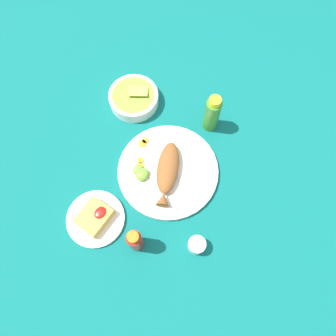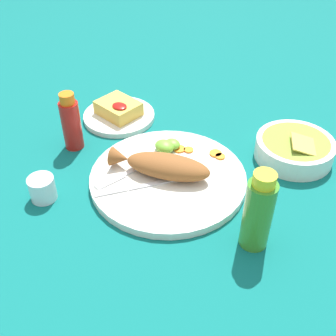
% 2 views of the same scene
% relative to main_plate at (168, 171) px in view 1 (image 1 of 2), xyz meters
% --- Properties ---
extents(ground_plane, '(4.00, 4.00, 0.00)m').
position_rel_main_plate_xyz_m(ground_plane, '(0.00, 0.00, -0.01)').
color(ground_plane, '#0C605B').
extents(main_plate, '(0.34, 0.34, 0.02)m').
position_rel_main_plate_xyz_m(main_plate, '(0.00, 0.00, 0.00)').
color(main_plate, silver).
rests_on(main_plate, ground_plane).
extents(fried_fish, '(0.23, 0.15, 0.05)m').
position_rel_main_plate_xyz_m(fried_fish, '(-0.01, -0.01, 0.03)').
color(fried_fish, brown).
rests_on(fried_fish, main_plate).
extents(fork_near, '(0.10, 0.17, 0.00)m').
position_rel_main_plate_xyz_m(fork_near, '(-0.03, -0.08, 0.01)').
color(fork_near, silver).
rests_on(fork_near, main_plate).
extents(fork_far, '(0.04, 0.18, 0.00)m').
position_rel_main_plate_xyz_m(fork_far, '(-0.07, -0.06, 0.01)').
color(fork_far, silver).
rests_on(fork_far, main_plate).
extents(carrot_slice_near, '(0.02, 0.02, 0.00)m').
position_rel_main_plate_xyz_m(carrot_slice_near, '(0.04, 0.13, 0.01)').
color(carrot_slice_near, orange).
rests_on(carrot_slice_near, main_plate).
extents(carrot_slice_mid, '(0.03, 0.03, 0.00)m').
position_rel_main_plate_xyz_m(carrot_slice_mid, '(0.03, 0.13, 0.01)').
color(carrot_slice_mid, orange).
rests_on(carrot_slice_mid, main_plate).
extents(carrot_slice_far, '(0.02, 0.02, 0.00)m').
position_rel_main_plate_xyz_m(carrot_slice_far, '(-0.03, 0.10, 0.01)').
color(carrot_slice_far, orange).
rests_on(carrot_slice_far, main_plate).
extents(carrot_slice_extra, '(0.03, 0.03, 0.00)m').
position_rel_main_plate_xyz_m(carrot_slice_extra, '(-0.04, 0.09, 0.01)').
color(carrot_slice_extra, orange).
rests_on(carrot_slice_extra, main_plate).
extents(lime_wedge_main, '(0.04, 0.03, 0.02)m').
position_rel_main_plate_xyz_m(lime_wedge_main, '(-0.06, 0.08, 0.02)').
color(lime_wedge_main, '#6BB233').
rests_on(lime_wedge_main, main_plate).
extents(lime_wedge_side, '(0.05, 0.04, 0.03)m').
position_rel_main_plate_xyz_m(lime_wedge_side, '(-0.07, 0.06, 0.02)').
color(lime_wedge_side, '#6BB233').
rests_on(lime_wedge_side, main_plate).
extents(hot_sauce_bottle_red, '(0.05, 0.05, 0.15)m').
position_rel_main_plate_xyz_m(hot_sauce_bottle_red, '(-0.26, -0.06, 0.06)').
color(hot_sauce_bottle_red, '#B21914').
rests_on(hot_sauce_bottle_red, ground_plane).
extents(hot_sauce_bottle_green, '(0.05, 0.05, 0.17)m').
position_rel_main_plate_xyz_m(hot_sauce_bottle_green, '(0.24, -0.02, 0.07)').
color(hot_sauce_bottle_green, '#3D8428').
rests_on(hot_sauce_bottle_green, ground_plane).
extents(salt_cup, '(0.06, 0.06, 0.05)m').
position_rel_main_plate_xyz_m(salt_cup, '(-0.16, -0.22, 0.01)').
color(salt_cup, silver).
rests_on(salt_cup, ground_plane).
extents(side_plate_fries, '(0.19, 0.19, 0.01)m').
position_rel_main_plate_xyz_m(side_plate_fries, '(-0.27, 0.10, -0.00)').
color(side_plate_fries, silver).
rests_on(side_plate_fries, ground_plane).
extents(fries_pile, '(0.10, 0.09, 0.04)m').
position_rel_main_plate_xyz_m(fries_pile, '(-0.27, 0.10, 0.02)').
color(fries_pile, gold).
rests_on(fries_pile, side_plate_fries).
extents(guacamole_bowl, '(0.18, 0.18, 0.06)m').
position_rel_main_plate_xyz_m(guacamole_bowl, '(0.16, 0.27, 0.02)').
color(guacamole_bowl, white).
rests_on(guacamole_bowl, ground_plane).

